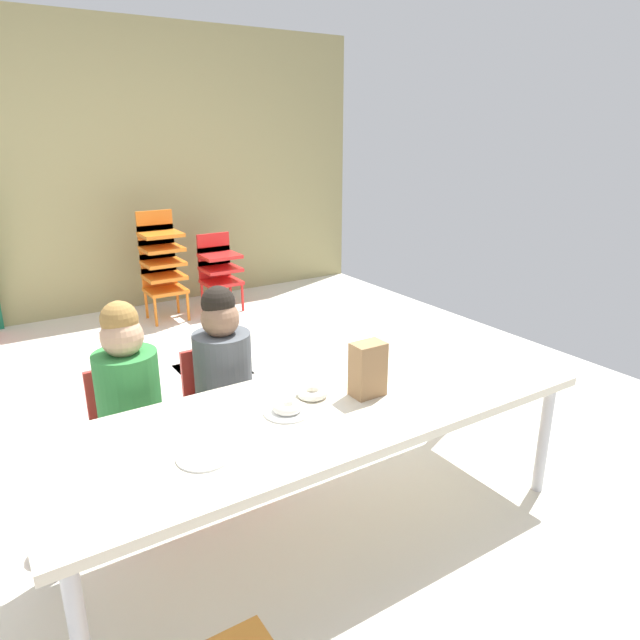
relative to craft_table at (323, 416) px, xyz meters
name	(u,v)px	position (x,y,z in m)	size (l,w,h in m)	color
ground_plane	(198,449)	(-0.20, 0.88, -0.53)	(5.50, 5.43, 0.02)	silver
back_wall	(68,172)	(-0.20, 3.60, 0.71)	(5.50, 0.10, 2.45)	tan
craft_table	(323,416)	(0.00, 0.00, 0.00)	(2.11, 0.73, 0.56)	beige
seated_child_near_camera	(127,387)	(-0.58, 0.59, 0.03)	(0.32, 0.31, 0.92)	red
seated_child_middle_seat	(222,365)	(-0.16, 0.59, 0.03)	(0.32, 0.32, 0.92)	red
kid_chair_orange_stack	(161,260)	(0.35, 3.05, 0.00)	(0.32, 0.30, 0.92)	orange
kid_chair_red_stack	(219,266)	(0.87, 3.05, -0.12)	(0.32, 0.30, 0.68)	red
paper_bag_brown	(368,369)	(0.20, -0.01, 0.15)	(0.13, 0.09, 0.22)	#9E754C
paper_plate_near_edge	(287,412)	(-0.14, 0.03, 0.05)	(0.18, 0.18, 0.01)	white
paper_plate_center_table	(204,456)	(-0.52, -0.09, 0.05)	(0.18, 0.18, 0.01)	white
donut_powdered_on_plate	(287,407)	(-0.14, 0.03, 0.07)	(0.11, 0.11, 0.03)	white
donut_powdered_loose	(312,392)	(0.01, 0.09, 0.06)	(0.12, 0.12, 0.04)	white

